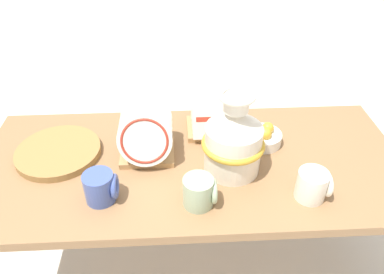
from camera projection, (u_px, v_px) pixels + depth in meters
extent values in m
plane|color=beige|center=(192.00, 256.00, 1.74)|extent=(14.00, 14.00, 0.00)
cube|color=olive|center=(192.00, 164.00, 1.40)|extent=(1.58, 0.69, 0.03)
cylinder|color=olive|center=(34.00, 176.00, 1.78)|extent=(0.06, 0.06, 0.55)
cylinder|color=olive|center=(338.00, 164.00, 1.84)|extent=(0.06, 0.06, 0.55)
cylinder|color=silver|center=(233.00, 149.00, 1.30)|extent=(0.20, 0.20, 0.18)
cone|color=silver|center=(235.00, 119.00, 1.23)|extent=(0.20, 0.20, 0.07)
cylinder|color=silver|center=(237.00, 103.00, 1.19)|extent=(0.08, 0.08, 0.06)
torus|color=silver|center=(237.00, 96.00, 1.18)|extent=(0.12, 0.12, 0.02)
torus|color=gold|center=(233.00, 144.00, 1.29)|extent=(0.22, 0.22, 0.02)
cube|color=tan|center=(148.00, 152.00, 1.41)|extent=(0.20, 0.16, 0.02)
cylinder|color=tan|center=(129.00, 134.00, 1.43)|extent=(0.01, 0.01, 0.06)
cylinder|color=tan|center=(166.00, 133.00, 1.44)|extent=(0.01, 0.01, 0.06)
cylinder|color=white|center=(145.00, 141.00, 1.29)|extent=(0.19, 0.06, 0.19)
torus|color=#B23323|center=(145.00, 141.00, 1.29)|extent=(0.17, 0.06, 0.16)
cylinder|color=white|center=(145.00, 135.00, 1.32)|extent=(0.19, 0.06, 0.19)
cylinder|color=white|center=(146.00, 129.00, 1.35)|extent=(0.19, 0.06, 0.19)
cylinder|color=white|center=(146.00, 123.00, 1.37)|extent=(0.19, 0.06, 0.19)
cylinder|color=white|center=(146.00, 118.00, 1.40)|extent=(0.19, 0.06, 0.19)
cube|color=tan|center=(211.00, 128.00, 1.54)|extent=(0.20, 0.16, 0.02)
cylinder|color=tan|center=(194.00, 111.00, 1.56)|extent=(0.01, 0.01, 0.06)
cylinder|color=tan|center=(227.00, 110.00, 1.57)|extent=(0.01, 0.01, 0.06)
cube|color=white|center=(214.00, 119.00, 1.42)|extent=(0.16, 0.05, 0.16)
cube|color=white|center=(213.00, 114.00, 1.45)|extent=(0.16, 0.05, 0.16)
cube|color=white|center=(212.00, 109.00, 1.48)|extent=(0.16, 0.05, 0.16)
cube|color=white|center=(211.00, 104.00, 1.51)|extent=(0.16, 0.05, 0.16)
cube|color=white|center=(210.00, 100.00, 1.54)|extent=(0.16, 0.05, 0.16)
cube|color=#B23323|center=(214.00, 119.00, 1.42)|extent=(0.14, 0.01, 0.02)
cylinder|color=olive|center=(59.00, 154.00, 1.41)|extent=(0.31, 0.31, 0.01)
cylinder|color=olive|center=(58.00, 152.00, 1.41)|extent=(0.31, 0.31, 0.01)
cylinder|color=olive|center=(58.00, 150.00, 1.40)|extent=(0.31, 0.31, 0.01)
cylinder|color=silver|center=(312.00, 185.00, 1.21)|extent=(0.10, 0.10, 0.10)
torus|color=silver|center=(327.00, 184.00, 1.21)|extent=(0.02, 0.08, 0.08)
cylinder|color=#9EB28E|center=(198.00, 192.00, 1.19)|extent=(0.10, 0.10, 0.10)
torus|color=#9EB28E|center=(214.00, 191.00, 1.19)|extent=(0.02, 0.08, 0.08)
cylinder|color=#42569E|center=(99.00, 187.00, 1.20)|extent=(0.10, 0.10, 0.10)
torus|color=#42569E|center=(115.00, 186.00, 1.20)|extent=(0.02, 0.08, 0.08)
cylinder|color=white|center=(262.00, 138.00, 1.46)|extent=(0.15, 0.15, 0.05)
sphere|color=gold|center=(257.00, 131.00, 1.44)|extent=(0.05, 0.05, 0.05)
sphere|color=gold|center=(268.00, 128.00, 1.45)|extent=(0.05, 0.05, 0.05)
sphere|color=gold|center=(265.00, 134.00, 1.42)|extent=(0.05, 0.05, 0.05)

